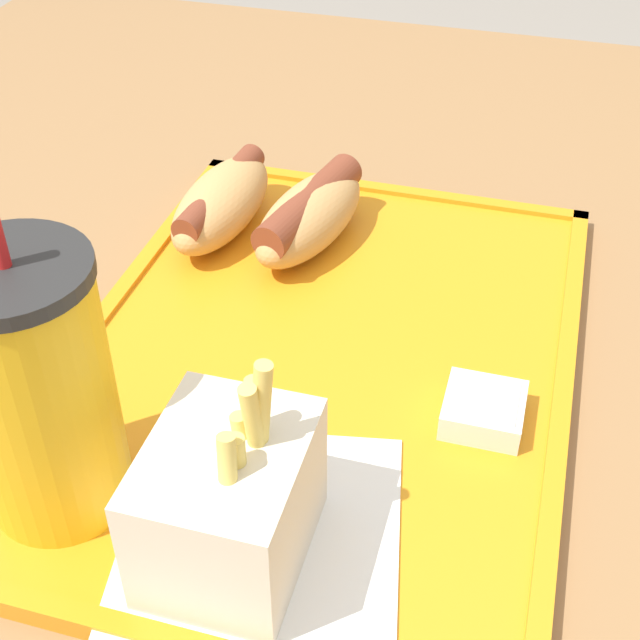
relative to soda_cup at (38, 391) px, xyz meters
name	(u,v)px	position (x,y,z in m)	size (l,w,h in m)	color
food_tray	(320,360)	(0.15, -0.11, -0.08)	(0.46, 0.33, 0.01)	orange
paper_napkin	(258,552)	(-0.01, -0.12, -0.08)	(0.20, 0.18, 0.00)	white
soda_cup	(38,391)	(0.00, 0.00, 0.00)	(0.08, 0.08, 0.19)	gold
hot_dog_far	(221,202)	(0.28, 0.01, -0.05)	(0.14, 0.06, 0.05)	tan
hot_dog_near	(309,214)	(0.28, -0.06, -0.05)	(0.14, 0.08, 0.05)	tan
fries_carton	(230,501)	(-0.01, -0.11, -0.04)	(0.10, 0.08, 0.13)	silver
sauce_cup_mayo	(484,409)	(0.12, -0.22, -0.07)	(0.05, 0.05, 0.02)	silver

